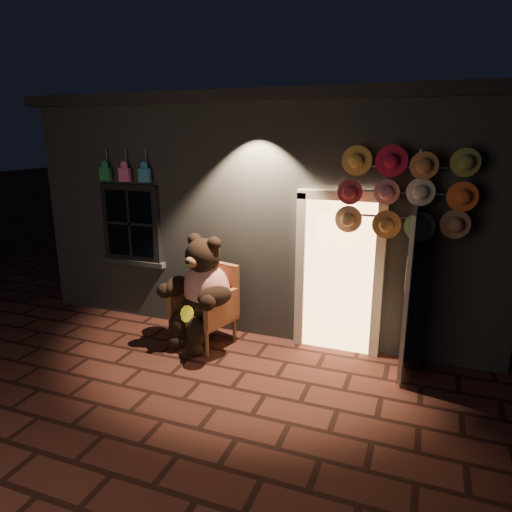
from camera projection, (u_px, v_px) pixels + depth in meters
The scene contains 5 objects.
ground at pixel (200, 381), 5.50m from camera, with size 60.00×60.00×0.00m, color #4E251D.
shop_building at pixel (295, 197), 8.66m from camera, with size 7.30×5.95×3.51m.
wicker_armchair at pixel (208, 303), 6.48m from camera, with size 0.92×0.87×1.12m.
teddy_bear at pixel (201, 292), 6.30m from camera, with size 1.10×0.99×1.57m.
hat_rack at pixel (404, 196), 5.37m from camera, with size 1.55×0.22×2.74m.
Camera 1 is at (2.38, -4.36, 2.89)m, focal length 32.00 mm.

